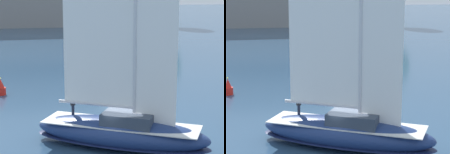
% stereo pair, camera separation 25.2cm
% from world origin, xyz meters
% --- Properties ---
extents(ground_plane, '(400.00, 400.00, 0.00)m').
position_xyz_m(ground_plane, '(0.00, 0.00, 0.00)').
color(ground_plane, '#2D4C6B').
extents(sailboat_main, '(12.14, 8.78, 16.50)m').
position_xyz_m(sailboat_main, '(0.02, -0.01, 1.27)').
color(sailboat_main, navy).
rests_on(sailboat_main, ground).
extents(sailboat_moored_far_slip, '(2.28, 6.02, 8.10)m').
position_xyz_m(sailboat_moored_far_slip, '(10.90, 51.72, 0.70)').
color(sailboat_moored_far_slip, silver).
rests_on(sailboat_moored_far_slip, ground).
extents(channel_buoy, '(0.96, 0.96, 1.75)m').
position_xyz_m(channel_buoy, '(-8.70, 16.00, 0.69)').
color(channel_buoy, red).
rests_on(channel_buoy, ground).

